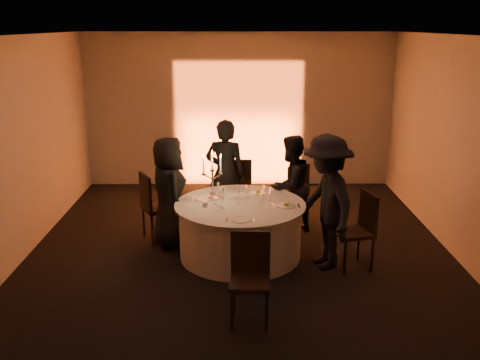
{
  "coord_description": "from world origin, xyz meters",
  "views": [
    {
      "loc": [
        -0.05,
        -6.93,
        3.14
      ],
      "look_at": [
        0.0,
        0.2,
        1.05
      ],
      "focal_mm": 40.0,
      "sensor_mm": 36.0,
      "label": 1
    }
  ],
  "objects_px": {
    "banquet_table": "(240,230)",
    "guest_left": "(169,192)",
    "candelabra": "(212,182)",
    "guest_back_left": "(226,174)",
    "chair_back_left": "(238,185)",
    "chair_right": "(359,225)",
    "chair_back_right": "(294,188)",
    "coffee_cup": "(205,204)",
    "guest_back_right": "(290,186)",
    "chair_left": "(154,203)",
    "guest_right": "(326,202)",
    "chair_front": "(250,272)"
  },
  "relations": [
    {
      "from": "guest_back_left",
      "to": "chair_left",
      "type": "bearing_deg",
      "value": 38.57
    },
    {
      "from": "chair_right",
      "to": "guest_back_left",
      "type": "xyz_separation_m",
      "value": [
        -1.79,
        1.51,
        0.28
      ]
    },
    {
      "from": "chair_left",
      "to": "guest_back_left",
      "type": "bearing_deg",
      "value": -90.07
    },
    {
      "from": "candelabra",
      "to": "chair_back_right",
      "type": "bearing_deg",
      "value": 44.8
    },
    {
      "from": "banquet_table",
      "to": "guest_left",
      "type": "bearing_deg",
      "value": 158.39
    },
    {
      "from": "chair_back_left",
      "to": "coffee_cup",
      "type": "distance_m",
      "value": 1.65
    },
    {
      "from": "chair_left",
      "to": "guest_back_left",
      "type": "relative_size",
      "value": 0.59
    },
    {
      "from": "banquet_table",
      "to": "coffee_cup",
      "type": "height_order",
      "value": "coffee_cup"
    },
    {
      "from": "guest_left",
      "to": "banquet_table",
      "type": "bearing_deg",
      "value": -133.22
    },
    {
      "from": "guest_back_left",
      "to": "coffee_cup",
      "type": "height_order",
      "value": "guest_back_left"
    },
    {
      "from": "guest_right",
      "to": "candelabra",
      "type": "xyz_separation_m",
      "value": [
        -1.51,
        0.53,
        0.12
      ]
    },
    {
      "from": "banquet_table",
      "to": "chair_left",
      "type": "xyz_separation_m",
      "value": [
        -1.28,
        0.6,
        0.2
      ]
    },
    {
      "from": "chair_front",
      "to": "candelabra",
      "type": "distance_m",
      "value": 1.97
    },
    {
      "from": "banquet_table",
      "to": "guest_right",
      "type": "height_order",
      "value": "guest_right"
    },
    {
      "from": "coffee_cup",
      "to": "chair_front",
      "type": "bearing_deg",
      "value": -69.84
    },
    {
      "from": "chair_back_right",
      "to": "candelabra",
      "type": "xyz_separation_m",
      "value": [
        -1.29,
        -1.28,
        0.48
      ]
    },
    {
      "from": "chair_back_left",
      "to": "chair_right",
      "type": "height_order",
      "value": "chair_back_left"
    },
    {
      "from": "guest_back_right",
      "to": "chair_back_right",
      "type": "bearing_deg",
      "value": -144.88
    },
    {
      "from": "chair_right",
      "to": "guest_back_right",
      "type": "bearing_deg",
      "value": -160.06
    },
    {
      "from": "candelabra",
      "to": "guest_back_left",
      "type": "bearing_deg",
      "value": 80.34
    },
    {
      "from": "chair_back_left",
      "to": "coffee_cup",
      "type": "xyz_separation_m",
      "value": [
        -0.44,
        -1.57,
        0.2
      ]
    },
    {
      "from": "candelabra",
      "to": "guest_right",
      "type": "bearing_deg",
      "value": -19.35
    },
    {
      "from": "chair_front",
      "to": "guest_right",
      "type": "distance_m",
      "value": 1.71
    },
    {
      "from": "banquet_table",
      "to": "guest_back_left",
      "type": "relative_size",
      "value": 1.04
    },
    {
      "from": "chair_back_right",
      "to": "coffee_cup",
      "type": "distance_m",
      "value": 2.12
    },
    {
      "from": "banquet_table",
      "to": "guest_left",
      "type": "distance_m",
      "value": 1.18
    },
    {
      "from": "guest_right",
      "to": "candelabra",
      "type": "relative_size",
      "value": 2.54
    },
    {
      "from": "chair_back_left",
      "to": "candelabra",
      "type": "relative_size",
      "value": 1.49
    },
    {
      "from": "chair_right",
      "to": "candelabra",
      "type": "height_order",
      "value": "candelabra"
    },
    {
      "from": "chair_left",
      "to": "candelabra",
      "type": "xyz_separation_m",
      "value": [
        0.9,
        -0.4,
        0.43
      ]
    },
    {
      "from": "guest_left",
      "to": "guest_back_left",
      "type": "distance_m",
      "value": 1.1
    },
    {
      "from": "chair_front",
      "to": "guest_right",
      "type": "bearing_deg",
      "value": 55.23
    },
    {
      "from": "guest_back_left",
      "to": "candelabra",
      "type": "xyz_separation_m",
      "value": [
        -0.16,
        -0.96,
        0.15
      ]
    },
    {
      "from": "banquet_table",
      "to": "chair_left",
      "type": "distance_m",
      "value": 1.43
    },
    {
      "from": "chair_front",
      "to": "banquet_table",
      "type": "bearing_deg",
      "value": 96.3
    },
    {
      "from": "chair_back_right",
      "to": "candelabra",
      "type": "distance_m",
      "value": 1.88
    },
    {
      "from": "chair_right",
      "to": "guest_back_left",
      "type": "distance_m",
      "value": 2.36
    },
    {
      "from": "banquet_table",
      "to": "guest_right",
      "type": "bearing_deg",
      "value": -16.44
    },
    {
      "from": "chair_back_right",
      "to": "guest_left",
      "type": "relative_size",
      "value": 0.59
    },
    {
      "from": "guest_left",
      "to": "guest_back_right",
      "type": "bearing_deg",
      "value": -98.67
    },
    {
      "from": "chair_front",
      "to": "guest_back_right",
      "type": "xyz_separation_m",
      "value": [
        0.67,
        2.47,
        0.22
      ]
    },
    {
      "from": "chair_back_left",
      "to": "guest_right",
      "type": "xyz_separation_m",
      "value": [
        1.15,
        -1.79,
        0.3
      ]
    },
    {
      "from": "guest_back_right",
      "to": "coffee_cup",
      "type": "distance_m",
      "value": 1.55
    },
    {
      "from": "chair_back_left",
      "to": "chair_back_right",
      "type": "bearing_deg",
      "value": -178.06
    },
    {
      "from": "guest_back_right",
      "to": "coffee_cup",
      "type": "bearing_deg",
      "value": -6.58
    },
    {
      "from": "chair_back_left",
      "to": "coffee_cup",
      "type": "relative_size",
      "value": 9.58
    },
    {
      "from": "chair_front",
      "to": "guest_left",
      "type": "height_order",
      "value": "guest_left"
    },
    {
      "from": "chair_back_left",
      "to": "chair_right",
      "type": "distance_m",
      "value": 2.43
    },
    {
      "from": "chair_back_left",
      "to": "guest_back_right",
      "type": "height_order",
      "value": "guest_back_right"
    },
    {
      "from": "coffee_cup",
      "to": "candelabra",
      "type": "bearing_deg",
      "value": 73.75
    }
  ]
}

